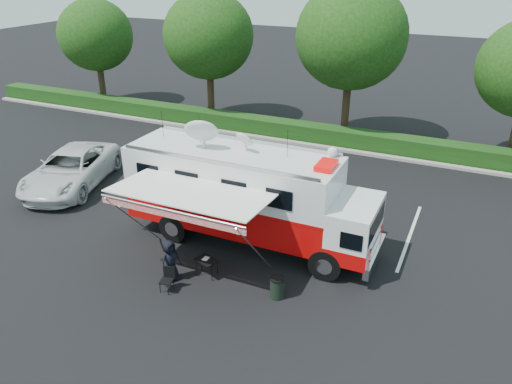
% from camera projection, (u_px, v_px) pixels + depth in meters
% --- Properties ---
extents(ground_plane, '(120.00, 120.00, 0.00)m').
position_uv_depth(ground_plane, '(251.00, 242.00, 19.18)').
color(ground_plane, black).
rests_on(ground_plane, ground).
extents(back_border, '(60.00, 6.14, 8.87)m').
position_uv_depth(back_border, '(370.00, 56.00, 27.18)').
color(back_border, '#9E998E').
rests_on(back_border, ground_plane).
extents(stall_lines, '(24.12, 5.50, 0.01)m').
position_uv_depth(stall_lines, '(269.00, 207.00, 21.82)').
color(stall_lines, silver).
rests_on(stall_lines, ground_plane).
extents(command_truck, '(9.50, 2.62, 4.57)m').
position_uv_depth(command_truck, '(248.00, 196.00, 18.37)').
color(command_truck, black).
rests_on(command_truck, ground_plane).
extents(awning, '(5.19, 2.68, 3.13)m').
position_uv_depth(awning, '(188.00, 197.00, 16.04)').
color(awning, white).
rests_on(awning, ground_plane).
extents(white_suv, '(4.47, 6.70, 1.71)m').
position_uv_depth(white_suv, '(74.00, 186.00, 23.84)').
color(white_suv, silver).
rests_on(white_suv, ground_plane).
extents(person, '(0.69, 0.85, 1.50)m').
position_uv_depth(person, '(172.00, 279.00, 16.96)').
color(person, black).
rests_on(person, ground_plane).
extents(folding_table, '(0.89, 0.76, 0.64)m').
position_uv_depth(folding_table, '(206.00, 261.00, 16.91)').
color(folding_table, black).
rests_on(folding_table, ground_plane).
extents(folding_chair, '(0.47, 0.49, 0.84)m').
position_uv_depth(folding_chair, '(168.00, 277.00, 16.22)').
color(folding_chair, black).
rests_on(folding_chair, ground_plane).
extents(trash_bin, '(0.49, 0.49, 0.74)m').
position_uv_depth(trash_bin, '(277.00, 287.00, 15.92)').
color(trash_bin, black).
rests_on(trash_bin, ground_plane).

